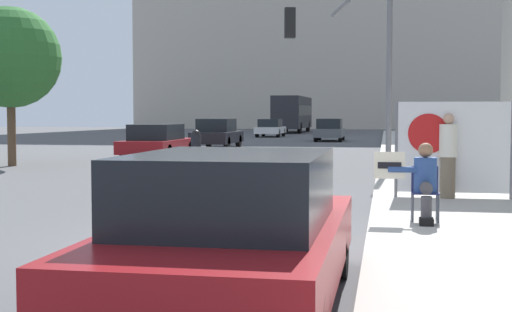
# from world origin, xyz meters

# --- Properties ---
(ground_plane) EXTENTS (160.00, 160.00, 0.00)m
(ground_plane) POSITION_xyz_m (0.00, 0.00, 0.00)
(ground_plane) COLOR #4F4F51
(sidewalk_curb) EXTENTS (3.64, 90.00, 0.15)m
(sidewalk_curb) POSITION_xyz_m (3.63, 15.00, 0.08)
(sidewalk_curb) COLOR #B7B2A8
(sidewalk_curb) RESTS_ON ground_plane
(seated_protester) EXTENTS (0.96, 0.77, 1.17)m
(seated_protester) POSITION_xyz_m (2.61, 1.62, 0.77)
(seated_protester) COLOR #474C56
(seated_protester) RESTS_ON sidewalk_curb
(jogger_on_sidewalk) EXTENTS (0.34, 0.34, 1.62)m
(jogger_on_sidewalk) POSITION_xyz_m (3.22, 4.71, 0.97)
(jogger_on_sidewalk) COLOR #756651
(jogger_on_sidewalk) RESTS_ON sidewalk_curb
(pedestrian_behind) EXTENTS (0.34, 0.34, 1.82)m
(pedestrian_behind) POSITION_xyz_m (3.33, 6.75, 1.09)
(pedestrian_behind) COLOR black
(pedestrian_behind) RESTS_ON sidewalk_curb
(protest_banner) EXTENTS (2.20, 0.06, 1.84)m
(protest_banner) POSITION_xyz_m (3.30, 4.79, 1.12)
(protest_banner) COLOR slate
(protest_banner) RESTS_ON sidewalk_curb
(traffic_light_pole) EXTENTS (3.03, 2.80, 4.89)m
(traffic_light_pole) POSITION_xyz_m (0.98, 11.23, 3.49)
(traffic_light_pole) COLOR slate
(traffic_light_pole) RESTS_ON sidewalk_curb
(parked_car_curbside) EXTENTS (1.88, 4.35, 1.42)m
(parked_car_curbside) POSITION_xyz_m (0.72, -3.06, 0.71)
(parked_car_curbside) COLOR maroon
(parked_car_curbside) RESTS_ON ground_plane
(car_on_road_nearest) EXTENTS (1.85, 4.55, 1.36)m
(car_on_road_nearest) POSITION_xyz_m (-6.71, 17.31, 0.69)
(car_on_road_nearest) COLOR maroon
(car_on_road_nearest) RESTS_ON ground_plane
(car_on_road_midblock) EXTENTS (1.87, 4.51, 1.51)m
(car_on_road_midblock) POSITION_xyz_m (-6.52, 26.47, 0.75)
(car_on_road_midblock) COLOR black
(car_on_road_midblock) RESTS_ON ground_plane
(car_on_road_distant) EXTENTS (1.77, 4.20, 1.45)m
(car_on_road_distant) POSITION_xyz_m (-1.56, 36.94, 0.72)
(car_on_road_distant) COLOR #565B60
(car_on_road_distant) RESTS_ON ground_plane
(car_on_road_far_lane) EXTENTS (1.82, 4.41, 1.37)m
(car_on_road_far_lane) POSITION_xyz_m (-6.69, 44.69, 0.69)
(car_on_road_far_lane) COLOR white
(car_on_road_far_lane) RESTS_ON ground_plane
(city_bus_on_road) EXTENTS (2.49, 10.99, 3.36)m
(city_bus_on_road) POSITION_xyz_m (-6.66, 57.49, 1.93)
(city_bus_on_road) COLOR #232328
(city_bus_on_road) RESTS_ON ground_plane
(motorcycle_on_road) EXTENTS (0.28, 2.05, 1.33)m
(motorcycle_on_road) POSITION_xyz_m (-3.04, 9.52, 0.56)
(motorcycle_on_road) COLOR #565B60
(motorcycle_on_road) RESTS_ON ground_plane
(street_tree_near_curb) EXTENTS (3.39, 3.39, 5.34)m
(street_tree_near_curb) POSITION_xyz_m (-10.37, 12.87, 3.64)
(street_tree_near_curb) COLOR brown
(street_tree_near_curb) RESTS_ON ground_plane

